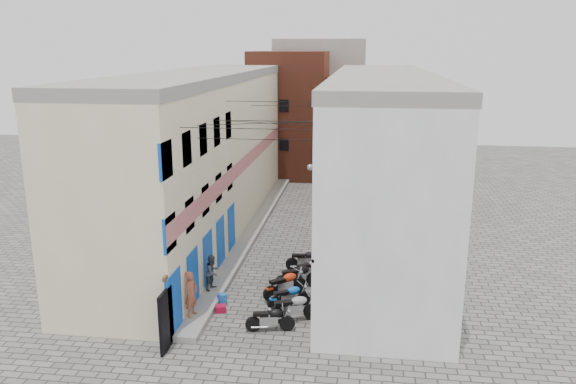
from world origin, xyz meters
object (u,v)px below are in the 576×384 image
at_px(motorcycle_c, 289,295).
at_px(motorcycle_f, 311,268).
at_px(motorcycle_b, 293,307).
at_px(motorcycle_e, 298,275).
at_px(person_a, 191,294).
at_px(motorcycle_a, 270,318).
at_px(water_jug_near, 223,299).
at_px(person_b, 213,272).
at_px(motorcycle_d, 285,283).
at_px(motorcycle_g, 306,259).
at_px(red_crate, 221,309).
at_px(water_jug_far, 221,299).

xyz_separation_m(motorcycle_c, motorcycle_f, (0.59, 2.95, 0.03)).
height_order(motorcycle_b, motorcycle_e, motorcycle_b).
bearing_deg(motorcycle_f, person_a, -80.25).
distance_m(motorcycle_a, motorcycle_b, 1.17).
bearing_deg(motorcycle_c, person_a, -95.27).
distance_m(motorcycle_c, motorcycle_f, 3.01).
height_order(motorcycle_c, water_jug_near, motorcycle_c).
bearing_deg(person_b, motorcycle_f, -42.07).
distance_m(motorcycle_d, person_a, 4.23).
bearing_deg(water_jug_near, person_b, 125.90).
height_order(motorcycle_b, motorcycle_f, motorcycle_b).
height_order(motorcycle_e, water_jug_near, motorcycle_e).
xyz_separation_m(motorcycle_e, motorcycle_g, (0.12, 2.11, -0.05)).
xyz_separation_m(motorcycle_g, person_a, (-3.81, -5.73, 0.59)).
bearing_deg(person_b, motorcycle_a, -113.76).
xyz_separation_m(motorcycle_d, water_jug_near, (-2.42, -1.10, -0.38)).
bearing_deg(water_jug_near, motorcycle_b, -18.91).
bearing_deg(red_crate, person_a, -134.20).
relative_size(motorcycle_c, person_b, 1.23).
xyz_separation_m(motorcycle_g, water_jug_near, (-2.97, -4.19, -0.32)).
distance_m(motorcycle_g, water_jug_far, 5.18).
bearing_deg(water_jug_far, motorcycle_e, 34.15).
relative_size(water_jug_near, red_crate, 1.09).
relative_size(person_b, red_crate, 3.47).
height_order(motorcycle_d, red_crate, motorcycle_d).
bearing_deg(motorcycle_a, motorcycle_d, 166.86).
bearing_deg(motorcycle_d, motorcycle_f, 112.64).
bearing_deg(motorcycle_g, person_b, -57.76).
xyz_separation_m(motorcycle_a, person_a, (-3.11, 0.37, 0.61)).
distance_m(motorcycle_c, water_jug_near, 2.75).
bearing_deg(motorcycle_d, motorcycle_b, -26.29).
distance_m(person_a, red_crate, 1.62).
bearing_deg(motorcycle_g, motorcycle_c, -12.59).
distance_m(motorcycle_a, motorcycle_g, 6.14).
bearing_deg(water_jug_far, motorcycle_f, 41.05).
distance_m(motorcycle_e, red_crate, 3.93).
bearing_deg(motorcycle_b, water_jug_near, -129.92).
bearing_deg(water_jug_far, motorcycle_d, 22.49).
bearing_deg(water_jug_near, motorcycle_a, -40.09).
bearing_deg(water_jug_near, motorcycle_f, 42.62).
bearing_deg(motorcycle_g, water_jug_near, -44.55).
xyz_separation_m(motorcycle_a, motorcycle_b, (0.77, 0.87, 0.09)).
distance_m(motorcycle_b, motorcycle_g, 5.23).
bearing_deg(water_jug_near, motorcycle_e, 36.02).
distance_m(motorcycle_f, motorcycle_g, 1.19).
relative_size(motorcycle_d, water_jug_far, 4.65).
distance_m(motorcycle_d, motorcycle_e, 1.06).
xyz_separation_m(motorcycle_c, motorcycle_d, (-0.31, 1.00, 0.08)).
relative_size(motorcycle_a, person_b, 1.22).
bearing_deg(motorcycle_b, motorcycle_e, 162.50).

